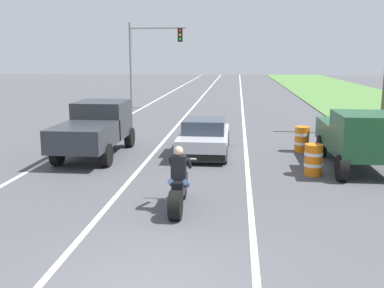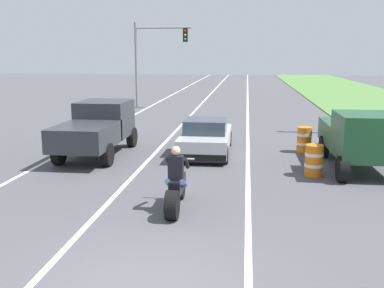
{
  "view_description": "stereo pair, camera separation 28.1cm",
  "coord_description": "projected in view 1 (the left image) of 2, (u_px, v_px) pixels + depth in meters",
  "views": [
    {
      "loc": [
        1.41,
        -6.46,
        3.76
      ],
      "look_at": [
        0.02,
        7.19,
        1.0
      ],
      "focal_mm": 41.51,
      "sensor_mm": 36.0,
      "label": 1
    },
    {
      "loc": [
        1.69,
        -6.43,
        3.76
      ],
      "look_at": [
        0.02,
        7.19,
        1.0
      ],
      "focal_mm": 41.51,
      "sensor_mm": 36.0,
      "label": 2
    }
  ],
  "objects": [
    {
      "name": "lane_stripe_centre_dashed",
      "position": [
        184.0,
        118.0,
        26.87
      ],
      "size": [
        0.14,
        120.0,
        0.01
      ],
      "primitive_type": "cube",
      "color": "white",
      "rests_on": "ground"
    },
    {
      "name": "motorcycle_with_rider",
      "position": [
        179.0,
        187.0,
        10.79
      ],
      "size": [
        0.7,
        2.21,
        1.62
      ],
      "color": "black",
      "rests_on": "ground"
    },
    {
      "name": "construction_barrel_nearest",
      "position": [
        313.0,
        160.0,
        14.04
      ],
      "size": [
        0.58,
        0.58,
        1.0
      ],
      "color": "orange",
      "rests_on": "ground"
    },
    {
      "name": "pickup_truck_left_lane_dark_grey",
      "position": [
        95.0,
        127.0,
        16.67
      ],
      "size": [
        2.02,
        4.8,
        1.98
      ],
      "color": "#2D3035",
      "rests_on": "ground"
    },
    {
      "name": "pickup_truck_right_shoulder_dark_green",
      "position": [
        358.0,
        136.0,
        14.86
      ],
      "size": [
        2.02,
        4.8,
        1.98
      ],
      "color": "#1E4C2D",
      "rests_on": "ground"
    },
    {
      "name": "construction_barrel_mid",
      "position": [
        302.0,
        139.0,
        17.47
      ],
      "size": [
        0.58,
        0.58,
        1.0
      ],
      "color": "orange",
      "rests_on": "ground"
    },
    {
      "name": "lane_stripe_left_solid",
      "position": [
        125.0,
        117.0,
        27.23
      ],
      "size": [
        0.14,
        120.0,
        0.01
      ],
      "primitive_type": "cube",
      "color": "white",
      "rests_on": "ground"
    },
    {
      "name": "sports_car_silver",
      "position": [
        204.0,
        138.0,
        17.1
      ],
      "size": [
        1.84,
        4.3,
        1.37
      ],
      "color": "#B7B7BC",
      "rests_on": "ground"
    },
    {
      "name": "traffic_light_mast_near",
      "position": [
        147.0,
        52.0,
        31.04
      ],
      "size": [
        4.01,
        0.34,
        6.0
      ],
      "color": "gray",
      "rests_on": "ground"
    },
    {
      "name": "lane_stripe_right_solid",
      "position": [
        243.0,
        119.0,
        26.51
      ],
      "size": [
        0.14,
        120.0,
        0.01
      ],
      "primitive_type": "cube",
      "color": "white",
      "rests_on": "ground"
    }
  ]
}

